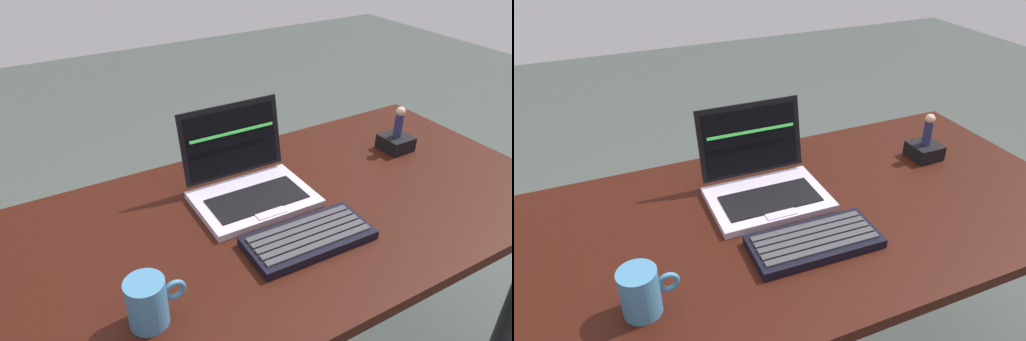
% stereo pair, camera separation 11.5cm
% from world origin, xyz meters
% --- Properties ---
extents(desk, '(1.54, 0.74, 0.70)m').
position_xyz_m(desk, '(0.00, 0.00, 0.59)').
color(desk, black).
rests_on(desk, ground).
extents(laptop_front, '(0.30, 0.26, 0.22)m').
position_xyz_m(laptop_front, '(-0.02, 0.11, 0.74)').
color(laptop_front, '#BDB1C6').
rests_on(laptop_front, desk).
extents(external_keyboard, '(0.30, 0.14, 0.03)m').
position_xyz_m(external_keyboard, '(0.01, -0.13, 0.71)').
color(external_keyboard, black).
rests_on(external_keyboard, desk).
extents(figurine_stand, '(0.09, 0.09, 0.04)m').
position_xyz_m(figurine_stand, '(0.51, 0.11, 0.72)').
color(figurine_stand, black).
rests_on(figurine_stand, desk).
extents(figurine, '(0.03, 0.03, 0.10)m').
position_xyz_m(figurine, '(0.51, 0.11, 0.80)').
color(figurine, '#232650').
rests_on(figurine, figurine_stand).
extents(coffee_mug, '(0.11, 0.07, 0.10)m').
position_xyz_m(coffee_mug, '(-0.38, -0.17, 0.75)').
color(coffee_mug, teal).
rests_on(coffee_mug, desk).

